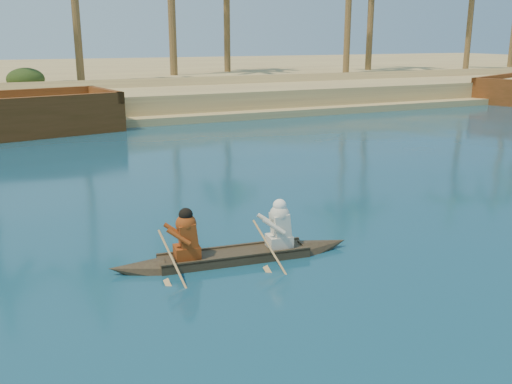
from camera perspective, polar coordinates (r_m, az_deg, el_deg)
name	(u,v)px	position (r m, az deg, el deg)	size (l,w,h in m)	color
canoe	(234,248)	(10.75, -2.18, -5.62)	(4.69, 1.07, 1.28)	#3D3421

